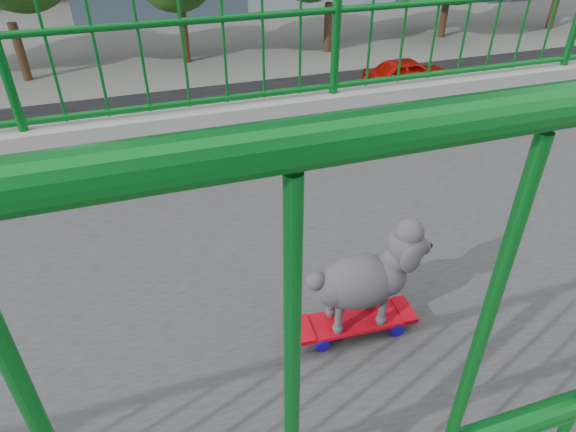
{
  "coord_description": "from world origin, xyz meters",
  "views": [
    {
      "loc": [
        1.74,
        0.63,
        8.58
      ],
      "look_at": [
        -0.6,
        1.4,
        6.9
      ],
      "focal_mm": 31.49,
      "sensor_mm": 36.0,
      "label": 1
    }
  ],
  "objects_px": {
    "skateboard": "(355,322)",
    "car_2": "(1,202)",
    "car_5": "(164,329)",
    "poodle": "(366,276)",
    "car_3": "(104,142)",
    "car_4": "(408,73)"
  },
  "relations": [
    {
      "from": "skateboard",
      "to": "car_2",
      "type": "xyz_separation_m",
      "value": [
        -12.83,
        -4.75,
        -6.27
      ]
    },
    {
      "from": "car_5",
      "to": "poodle",
      "type": "bearing_deg",
      "value": 8.03
    },
    {
      "from": "skateboard",
      "to": "car_5",
      "type": "relative_size",
      "value": 0.11
    },
    {
      "from": "car_2",
      "to": "car_3",
      "type": "xyz_separation_m",
      "value": [
        -3.2,
        2.92,
        -0.03
      ]
    },
    {
      "from": "car_2",
      "to": "car_4",
      "type": "distance_m",
      "value": 17.92
    },
    {
      "from": "car_4",
      "to": "car_5",
      "type": "bearing_deg",
      "value": 134.83
    },
    {
      "from": "poodle",
      "to": "car_2",
      "type": "relative_size",
      "value": 0.09
    },
    {
      "from": "car_4",
      "to": "car_2",
      "type": "bearing_deg",
      "value": 110.92
    },
    {
      "from": "car_2",
      "to": "car_4",
      "type": "bearing_deg",
      "value": -69.08
    },
    {
      "from": "poodle",
      "to": "car_4",
      "type": "relative_size",
      "value": 0.12
    },
    {
      "from": "car_4",
      "to": "car_5",
      "type": "distance_m",
      "value": 18.16
    },
    {
      "from": "skateboard",
      "to": "poodle",
      "type": "xyz_separation_m",
      "value": [
        0.0,
        0.03,
        0.24
      ]
    },
    {
      "from": "skateboard",
      "to": "car_4",
      "type": "height_order",
      "value": "skateboard"
    },
    {
      "from": "skateboard",
      "to": "car_2",
      "type": "bearing_deg",
      "value": -156.03
    },
    {
      "from": "poodle",
      "to": "car_5",
      "type": "bearing_deg",
      "value": -168.3
    },
    {
      "from": "skateboard",
      "to": "car_4",
      "type": "xyz_separation_m",
      "value": [
        -19.23,
        11.99,
        -6.33
      ]
    },
    {
      "from": "skateboard",
      "to": "car_3",
      "type": "xyz_separation_m",
      "value": [
        -16.03,
        -1.82,
        -6.3
      ]
    },
    {
      "from": "car_3",
      "to": "car_4",
      "type": "xyz_separation_m",
      "value": [
        -3.2,
        13.82,
        -0.02
      ]
    },
    {
      "from": "poodle",
      "to": "car_4",
      "type": "xyz_separation_m",
      "value": [
        -19.23,
        11.97,
        -6.57
      ]
    },
    {
      "from": "car_2",
      "to": "car_4",
      "type": "xyz_separation_m",
      "value": [
        -6.4,
        16.74,
        -0.05
      ]
    },
    {
      "from": "car_4",
      "to": "skateboard",
      "type": "bearing_deg",
      "value": 148.05
    },
    {
      "from": "skateboard",
      "to": "car_4",
      "type": "relative_size",
      "value": 0.12
    }
  ]
}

